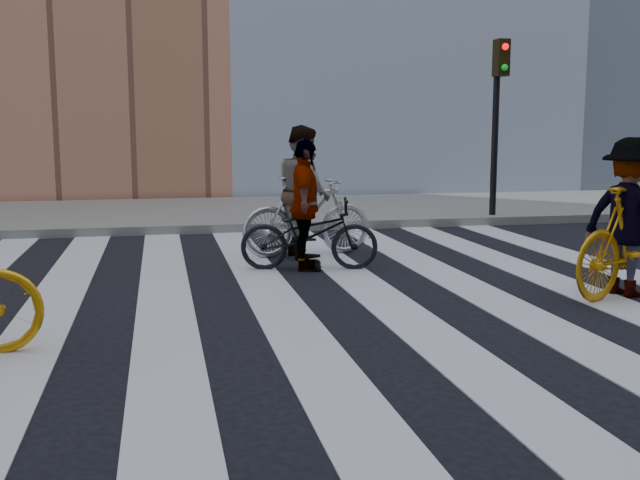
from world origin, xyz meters
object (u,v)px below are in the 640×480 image
object	(u,v)px
bike_silver_mid	(307,216)
bike_dark_rear	(309,234)
bike_yellow_right	(633,241)
rider_right	(630,217)
traffic_signal	(498,99)
rider_rear	(305,205)
rider_mid	(304,191)

from	to	relation	value
bike_silver_mid	bike_dark_rear	size ratio (longest dim) A/B	1.08
bike_yellow_right	rider_right	world-z (taller)	rider_right
traffic_signal	rider_rear	distance (m)	5.94
rider_mid	rider_rear	distance (m)	1.02
bike_silver_mid	rider_right	bearing A→B (deg)	-145.71
bike_silver_mid	rider_right	world-z (taller)	rider_right
rider_mid	rider_rear	xyz separation A→B (m)	(-0.17, -1.01, -0.09)
bike_silver_mid	rider_mid	bearing A→B (deg)	82.10
traffic_signal	bike_dark_rear	size ratio (longest dim) A/B	1.95
rider_right	rider_rear	bearing A→B (deg)	31.50
rider_right	bike_silver_mid	bearing A→B (deg)	18.40
bike_silver_mid	bike_dark_rear	distance (m)	1.03
rider_rear	bike_yellow_right	bearing A→B (deg)	-113.25
bike_dark_rear	rider_mid	size ratio (longest dim) A/B	0.95
bike_dark_rear	rider_right	world-z (taller)	rider_right
traffic_signal	rider_rear	world-z (taller)	traffic_signal
bike_silver_mid	traffic_signal	bearing A→B (deg)	-63.50
bike_yellow_right	rider_mid	xyz separation A→B (m)	(-2.92, 3.12, 0.32)
rider_mid	rider_rear	size ratio (longest dim) A/B	1.11
bike_dark_rear	bike_silver_mid	bearing A→B (deg)	1.22
traffic_signal	bike_dark_rear	xyz separation A→B (m)	(-4.27, -3.81, -1.83)
rider_mid	rider_rear	world-z (taller)	rider_mid
traffic_signal	rider_right	xyz separation A→B (m)	(-1.27, -5.92, -1.45)
traffic_signal	bike_yellow_right	bearing A→B (deg)	-101.65
bike_yellow_right	rider_rear	bearing A→B (deg)	31.94
rider_mid	rider_right	bearing A→B (deg)	-145.21
rider_right	rider_rear	world-z (taller)	rider_right
bike_silver_mid	rider_mid	distance (m)	0.35
rider_mid	rider_right	size ratio (longest dim) A/B	1.08
bike_silver_mid	rider_mid	size ratio (longest dim) A/B	1.02
bike_silver_mid	bike_yellow_right	bearing A→B (deg)	-145.21
bike_dark_rear	rider_rear	world-z (taller)	rider_rear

